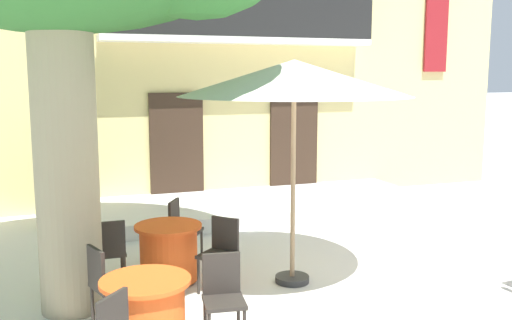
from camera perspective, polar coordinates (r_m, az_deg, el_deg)
The scene contains 12 objects.
ground_plane at distance 7.85m, azimuth 7.89°, elevation -11.46°, with size 120.00×120.00×0.00m, color silver.
building_facade at distance 14.05m, azimuth -4.49°, elevation 12.91°, with size 13.00×5.09×7.50m.
entrance_step_platform at distance 11.25m, azimuth -0.02°, elevation -4.55°, with size 6.74×2.40×0.25m, color silver.
cafe_table_near_tree at distance 7.59m, azimuth -8.66°, elevation -9.06°, with size 0.86×0.86×0.76m.
cafe_chair_near_tree_0 at distance 7.19m, azimuth -3.51°, elevation -8.82°, with size 0.56×0.56×0.91m.
cafe_chair_near_tree_1 at distance 8.25m, azimuth -7.43°, elevation -6.59°, with size 0.55×0.55×0.91m.
cafe_chair_near_tree_2 at distance 7.39m, azimuth -14.37°, elevation -8.60°, with size 0.41×0.41×0.91m.
cafe_table_middle at distance 5.76m, azimuth -10.84°, elevation -14.97°, with size 0.86×0.86×0.76m.
cafe_chair_middle_0 at distance 6.31m, azimuth -14.64°, elevation -11.61°, with size 0.50×0.50×0.91m.
cafe_chair_middle_2 at distance 5.82m, azimuth -3.30°, elevation -13.08°, with size 0.45×0.45×0.91m.
cafe_umbrella at distance 7.15m, azimuth 3.81°, elevation 8.02°, with size 2.90×2.90×2.85m.
ground_planter_left at distance 10.74m, azimuth -19.44°, elevation -4.36°, with size 0.41×0.41×0.65m.
Camera 1 is at (-3.45, -6.53, 2.67)m, focal length 40.30 mm.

